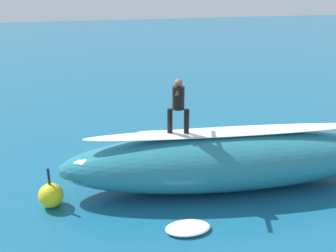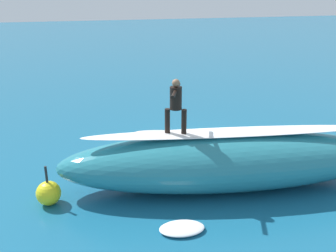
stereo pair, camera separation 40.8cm
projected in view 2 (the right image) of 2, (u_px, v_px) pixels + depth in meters
name	position (u px, v px, depth m)	size (l,w,h in m)	color
ground_plane	(197.00, 155.00, 12.70)	(120.00, 120.00, 0.00)	#196084
wave_crest	(226.00, 161.00, 10.36)	(9.21, 2.14, 1.61)	teal
wave_foam_lip	(228.00, 132.00, 10.07)	(7.83, 0.75, 0.08)	white
surfboard_riding	(176.00, 134.00, 9.92)	(2.23, 0.53, 0.09)	silver
surfer_riding	(176.00, 102.00, 9.61)	(0.63, 1.29, 1.45)	black
surfboard_paddling	(163.00, 140.00, 13.84)	(2.24, 0.58, 0.08)	#E0563D
surfer_paddling	(159.00, 135.00, 13.78)	(1.68, 0.63, 0.30)	black
buoy_marker	(49.00, 193.00, 9.68)	(0.64, 0.64, 1.08)	yellow
foam_patch_near	(163.00, 145.00, 13.28)	(1.02, 0.96, 0.13)	white
foam_patch_mid	(184.00, 158.00, 12.31)	(0.51, 0.41, 0.14)	white
foam_patch_far	(182.00, 228.00, 8.67)	(1.06, 0.66, 0.14)	white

